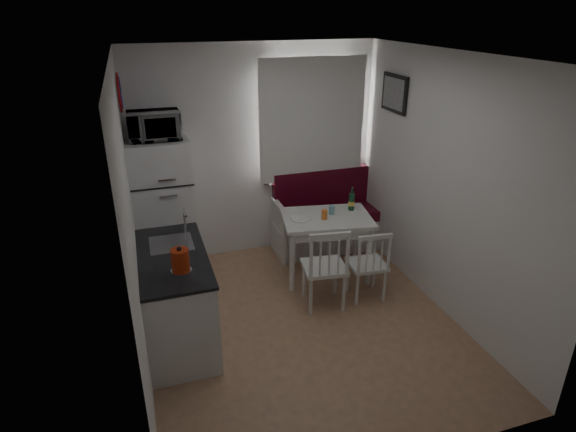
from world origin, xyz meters
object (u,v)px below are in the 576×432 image
(dining_table, at_px, (327,223))
(chair_right, at_px, (371,259))
(kitchen_counter, at_px, (176,297))
(bench, at_px, (327,223))
(kettle, at_px, (180,260))
(microwave, at_px, (154,126))
(wine_bottle, at_px, (352,199))
(chair_left, at_px, (328,261))
(fridge, at_px, (163,210))

(dining_table, xyz_separation_m, chair_right, (0.25, -0.65, -0.16))
(kitchen_counter, height_order, bench, kitchen_counter)
(kettle, bearing_deg, microwave, 91.11)
(bench, distance_m, wine_bottle, 0.81)
(kettle, bearing_deg, bench, 40.00)
(chair_left, distance_m, fridge, 1.97)
(dining_table, distance_m, chair_right, 0.72)
(wine_bottle, bearing_deg, kitchen_counter, -160.01)
(microwave, relative_size, kettle, 2.22)
(microwave, height_order, kettle, microwave)
(kitchen_counter, height_order, wine_bottle, kitchen_counter)
(chair_right, bearing_deg, fridge, 153.30)
(kitchen_counter, distance_m, dining_table, 1.92)
(dining_table, relative_size, chair_right, 2.51)
(bench, relative_size, kettle, 5.94)
(chair_left, bearing_deg, chair_right, 8.90)
(wine_bottle, bearing_deg, chair_left, -128.08)
(bench, bearing_deg, chair_left, -112.08)
(bench, xyz_separation_m, dining_table, (-0.30, -0.68, 0.33))
(bench, relative_size, dining_table, 1.29)
(bench, relative_size, microwave, 2.68)
(fridge, height_order, microwave, microwave)
(chair_left, height_order, chair_right, chair_left)
(chair_left, xyz_separation_m, kettle, (-1.49, -0.36, 0.45))
(dining_table, xyz_separation_m, kettle, (-1.74, -1.03, 0.35))
(chair_right, distance_m, microwave, 2.67)
(chair_right, relative_size, wine_bottle, 1.56)
(bench, height_order, microwave, microwave)
(bench, height_order, chair_right, bench)
(kitchen_counter, bearing_deg, chair_right, 0.64)
(kitchen_counter, relative_size, dining_table, 1.19)
(fridge, bearing_deg, chair_right, -31.19)
(chair_right, relative_size, kettle, 1.84)
(kitchen_counter, distance_m, chair_left, 1.54)
(microwave, height_order, wine_bottle, microwave)
(chair_right, height_order, fridge, fridge)
(chair_right, xyz_separation_m, microwave, (-2.02, 1.17, 1.31))
(bench, xyz_separation_m, kettle, (-2.03, -1.71, 0.68))
(kitchen_counter, height_order, chair_right, kitchen_counter)
(chair_right, bearing_deg, chair_left, -174.26)
(dining_table, bearing_deg, kettle, -139.65)
(dining_table, distance_m, fridge, 1.86)
(kitchen_counter, relative_size, chair_left, 2.64)
(dining_table, distance_m, microwave, 2.17)
(kitchen_counter, xyz_separation_m, chair_right, (2.04, 0.02, 0.05))
(chair_left, relative_size, microwave, 0.94)
(kettle, bearing_deg, fridge, 91.08)
(dining_table, relative_size, kettle, 4.61)
(chair_left, distance_m, kettle, 1.59)
(kitchen_counter, relative_size, microwave, 2.48)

